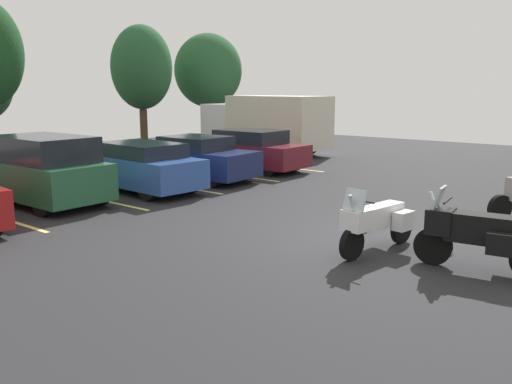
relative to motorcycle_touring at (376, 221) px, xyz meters
name	(u,v)px	position (x,y,z in m)	size (l,w,h in m)	color
ground	(372,242)	(0.73, 0.44, -0.67)	(44.00, 44.00, 0.10)	#262628
motorcycle_touring	(376,221)	(0.00, 0.00, 0.00)	(2.24, 0.92, 1.33)	black
motorcycle_second	(476,233)	(0.07, -1.83, 0.06)	(0.99, 2.25, 1.43)	black
parking_stripes	(90,198)	(-0.42, 8.80, -0.61)	(17.05, 5.19, 0.01)	#EAE066
car_green	(42,170)	(-1.69, 9.07, 0.31)	(1.95, 4.24, 1.86)	#235638
car_blue	(137,166)	(1.22, 8.70, 0.14)	(2.08, 4.92, 1.49)	#2D519E
car_navy	(193,158)	(3.71, 8.82, 0.12)	(2.14, 4.80, 1.50)	navy
car_maroon	(248,150)	(6.66, 8.80, 0.15)	(1.96, 4.80, 1.55)	maroon
box_truck	(266,123)	(11.39, 11.66, 0.86)	(2.93, 6.84, 2.75)	silver
tree_rear	(208,71)	(14.06, 18.05, 3.50)	(3.94, 3.94, 6.25)	#4C3823
tree_center	(142,68)	(9.42, 18.38, 3.54)	(3.18, 3.18, 6.36)	#4C3823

